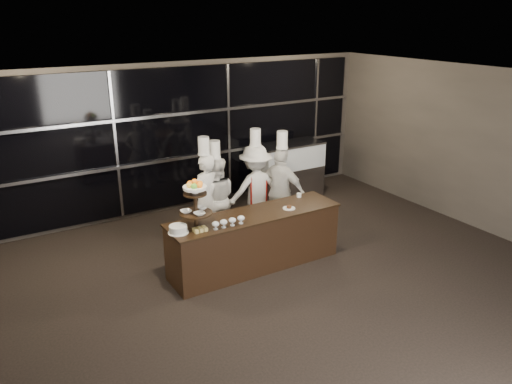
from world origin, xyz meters
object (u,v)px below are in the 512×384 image
display_case (289,168)px  chef_c (255,189)px  display_stand (195,200)px  chef_a (206,198)px  chef_b (216,198)px  chef_d (281,191)px  buffet_counter (255,240)px  layer_cake (178,229)px

display_case → chef_c: size_ratio=0.76×
display_stand → chef_c: size_ratio=0.38×
display_stand → chef_c: 2.13m
chef_a → chef_b: size_ratio=1.07×
chef_d → display_stand: bearing=-157.7°
buffet_counter → chef_b: bearing=91.3°
chef_b → chef_d: chef_d is taller
chef_a → layer_cake: bearing=-129.4°
buffet_counter → chef_a: bearing=103.2°
buffet_counter → chef_b: chef_b is taller
chef_b → chef_c: bearing=-9.7°
chef_a → chef_d: 1.39m
display_case → chef_b: size_ratio=0.82×
display_stand → layer_cake: display_stand is taller
chef_a → chef_d: (1.34, -0.36, -0.01)m
display_case → chef_c: chef_c is taller
display_stand → chef_c: (1.71, 1.17, -0.50)m
display_case → chef_a: chef_a is taller
chef_d → chef_b: bearing=157.3°
layer_cake → chef_b: chef_b is taller
chef_a → chef_d: chef_d is taller
display_case → chef_a: bearing=-155.7°
display_stand → chef_d: bearing=22.3°
display_stand → chef_c: bearing=34.4°
layer_cake → chef_c: 2.36m
display_stand → chef_c: chef_c is taller
buffet_counter → chef_d: (1.06, 0.84, 0.37)m
buffet_counter → display_case: 3.29m
layer_cake → display_case: 4.33m
chef_d → chef_c: bearing=136.5°
layer_cake → buffet_counter: bearing=2.2°
display_stand → chef_b: size_ratio=0.41×
display_case → chef_d: bearing=-129.0°
chef_b → chef_c: chef_c is taller
layer_cake → chef_a: bearing=50.6°
display_stand → display_case: size_ratio=0.50×
layer_cake → chef_d: bearing=20.7°
buffet_counter → chef_d: 1.41m
display_stand → chef_d: (2.06, 0.84, -0.50)m
layer_cake → chef_c: (2.02, 1.22, -0.13)m
buffet_counter → chef_b: (-0.03, 1.30, 0.31)m
chef_c → layer_cake: bearing=-148.8°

